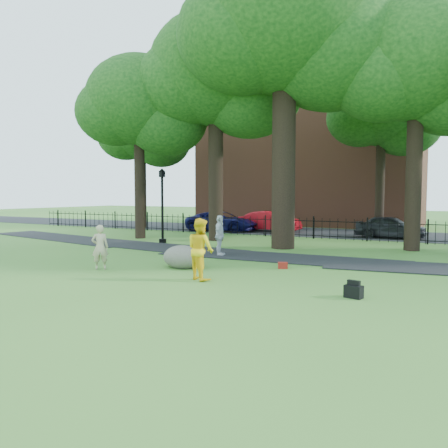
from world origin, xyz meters
The scene contains 17 objects.
ground centered at (0.00, 0.00, 0.00)m, with size 120.00×120.00×0.00m, color #316122.
footpath centered at (1.00, 3.90, 0.00)m, with size 36.00×2.60×0.03m, color black.
street centered at (0.00, 16.00, 0.00)m, with size 80.00×7.00×0.02m, color black.
iron_fence centered at (0.00, 12.00, 0.60)m, with size 44.00×0.04×1.20m.
brick_building centered at (-4.00, 24.00, 6.00)m, with size 18.00×8.00×12.00m, color brown.
big_tree centered at (0.13, 7.09, 10.14)m, with size 10.08×8.61×14.37m.
tree_row centered at (0.52, 8.40, 8.15)m, with size 26.82×7.96×12.42m.
woman centered at (-3.46, -1.48, 0.77)m, with size 0.56×0.37×1.54m, color tan.
man centered at (0.50, -1.38, 0.93)m, with size 0.91×0.71×1.86m, color yellow.
pedestrian centered at (-1.42, 3.33, 0.85)m, with size 1.00×0.42×1.70m, color silver.
boulder centered at (-1.17, 0.15, 0.43)m, with size 1.46×1.10×0.85m, color slate.
lamppost centered at (-6.40, 6.13, 1.92)m, with size 0.39×0.39×3.92m.
backpack centered at (5.07, -1.57, 0.16)m, with size 0.43×0.27×0.32m, color black.
red_bag centered at (2.01, 1.62, 0.11)m, with size 0.33×0.21×0.22m, color maroon.
red_sedan centered at (-4.02, 15.19, 0.69)m, with size 1.47×4.21×1.39m, color #AB0D16.
navy_van centered at (-7.02, 13.82, 0.69)m, with size 2.28×4.94×1.37m, color #0D0E45.
grey_car centered at (3.91, 14.24, 0.67)m, with size 1.58×3.92×1.33m, color black.
Camera 1 is at (7.29, -12.56, 2.60)m, focal length 35.00 mm.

